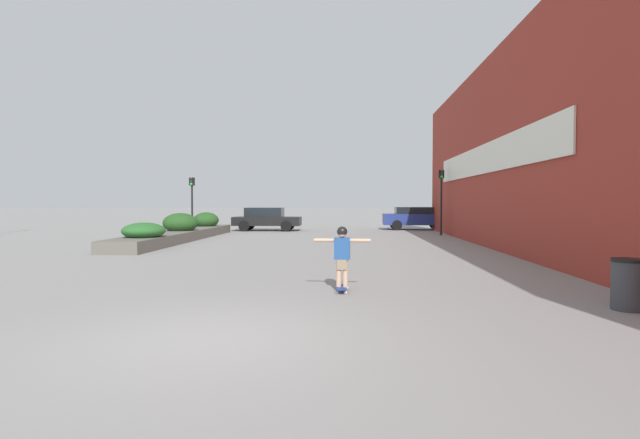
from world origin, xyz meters
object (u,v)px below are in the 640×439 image
(skateboard, at_px, (342,288))
(car_center_left, at_px, (416,218))
(traffic_light_left, at_px, (192,195))
(car_leftmost, at_px, (266,219))
(skateboarder, at_px, (342,250))
(traffic_light_right, at_px, (441,191))
(trash_bin, at_px, (628,284))

(skateboard, relative_size, car_center_left, 0.18)
(skateboard, relative_size, traffic_light_left, 0.24)
(car_leftmost, xyz_separation_m, traffic_light_left, (-3.57, -4.11, 1.44))
(car_leftmost, relative_size, car_center_left, 0.99)
(skateboarder, xyz_separation_m, traffic_light_right, (5.23, 17.73, 1.61))
(skateboarder, bearing_deg, traffic_light_right, 76.48)
(trash_bin, relative_size, traffic_light_right, 0.24)
(skateboard, distance_m, trash_bin, 5.11)
(car_center_left, height_order, traffic_light_right, traffic_light_right)
(traffic_light_left, relative_size, traffic_light_right, 0.90)
(skateboarder, relative_size, trash_bin, 1.42)
(skateboard, height_order, skateboarder, skateboarder)
(trash_bin, relative_size, car_center_left, 0.20)
(trash_bin, height_order, car_leftmost, car_leftmost)
(skateboarder, relative_size, car_center_left, 0.28)
(skateboard, distance_m, traffic_light_right, 18.64)
(car_center_left, distance_m, traffic_light_right, 6.20)
(skateboard, relative_size, car_leftmost, 0.18)
(car_leftmost, bearing_deg, skateboard, 13.46)
(skateboard, xyz_separation_m, skateboarder, (-0.00, -0.00, 0.78))
(car_center_left, bearing_deg, traffic_light_left, -65.87)
(traffic_light_left, bearing_deg, traffic_light_right, 0.23)
(car_leftmost, distance_m, car_center_left, 10.00)
(skateboarder, relative_size, car_leftmost, 0.29)
(car_leftmost, distance_m, traffic_light_left, 5.63)
(car_leftmost, bearing_deg, car_center_left, 100.90)
(trash_bin, bearing_deg, skateboard, 163.04)
(skateboard, xyz_separation_m, car_center_left, (4.61, 23.68, 0.74))
(skateboarder, bearing_deg, trash_bin, -14.06)
(skateboard, height_order, car_leftmost, car_leftmost)
(trash_bin, bearing_deg, skateboarder, 163.04)
(trash_bin, height_order, traffic_light_right, traffic_light_right)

